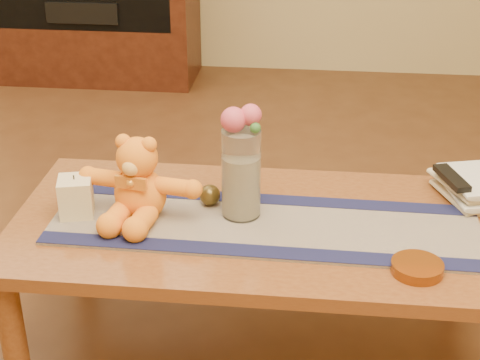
# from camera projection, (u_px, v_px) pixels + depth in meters

# --- Properties ---
(floor) EXTENTS (5.50, 5.50, 0.00)m
(floor) POSITION_uv_depth(u_px,v_px,m) (256.00, 346.00, 2.27)
(floor) COLOR #4F2B16
(floor) RESTS_ON ground
(coffee_table_top) EXTENTS (1.40, 0.70, 0.04)m
(coffee_table_top) POSITION_uv_depth(u_px,v_px,m) (257.00, 228.00, 2.08)
(coffee_table_top) COLOR brown
(coffee_table_top) RESTS_ON floor
(table_leg_fl) EXTENTS (0.07, 0.07, 0.41)m
(table_leg_fl) POSITION_uv_depth(u_px,v_px,m) (14.00, 340.00, 1.99)
(table_leg_fl) COLOR brown
(table_leg_fl) RESTS_ON floor
(table_leg_bl) EXTENTS (0.07, 0.07, 0.41)m
(table_leg_bl) POSITION_uv_depth(u_px,v_px,m) (78.00, 231.00, 2.50)
(table_leg_bl) COLOR brown
(table_leg_bl) RESTS_ON floor
(table_leg_br) EXTENTS (0.07, 0.07, 0.41)m
(table_leg_br) POSITION_uv_depth(u_px,v_px,m) (460.00, 253.00, 2.38)
(table_leg_br) COLOR brown
(table_leg_br) RESTS_ON floor
(persian_runner) EXTENTS (1.21, 0.37, 0.01)m
(persian_runner) POSITION_uv_depth(u_px,v_px,m) (264.00, 225.00, 2.04)
(persian_runner) COLOR #211948
(persian_runner) RESTS_ON coffee_table_top
(runner_border_near) EXTENTS (1.20, 0.08, 0.00)m
(runner_border_near) POSITION_uv_depth(u_px,v_px,m) (259.00, 251.00, 1.91)
(runner_border_near) COLOR #15173F
(runner_border_near) RESTS_ON persian_runner
(runner_border_far) EXTENTS (1.20, 0.08, 0.00)m
(runner_border_far) POSITION_uv_depth(u_px,v_px,m) (269.00, 199.00, 2.17)
(runner_border_far) COLOR #15173F
(runner_border_far) RESTS_ON persian_runner
(teddy_bear) EXTENTS (0.38, 0.33, 0.23)m
(teddy_bear) POSITION_uv_depth(u_px,v_px,m) (139.00, 178.00, 2.04)
(teddy_bear) COLOR orange
(teddy_bear) RESTS_ON persian_runner
(pillar_candle) EXTENTS (0.11, 0.11, 0.11)m
(pillar_candle) POSITION_uv_depth(u_px,v_px,m) (76.00, 197.00, 2.07)
(pillar_candle) COLOR beige
(pillar_candle) RESTS_ON persian_runner
(candle_wick) EXTENTS (0.00, 0.00, 0.01)m
(candle_wick) POSITION_uv_depth(u_px,v_px,m) (74.00, 177.00, 2.04)
(candle_wick) COLOR black
(candle_wick) RESTS_ON pillar_candle
(glass_vase) EXTENTS (0.11, 0.11, 0.26)m
(glass_vase) POSITION_uv_depth(u_px,v_px,m) (241.00, 173.00, 2.03)
(glass_vase) COLOR silver
(glass_vase) RESTS_ON persian_runner
(potpourri_fill) EXTENTS (0.09, 0.09, 0.18)m
(potpourri_fill) POSITION_uv_depth(u_px,v_px,m) (241.00, 186.00, 2.05)
(potpourri_fill) COLOR beige
(potpourri_fill) RESTS_ON glass_vase
(rose_left) EXTENTS (0.07, 0.07, 0.07)m
(rose_left) POSITION_uv_depth(u_px,v_px,m) (233.00, 120.00, 1.95)
(rose_left) COLOR #C7465F
(rose_left) RESTS_ON glass_vase
(rose_right) EXTENTS (0.06, 0.06, 0.06)m
(rose_right) POSITION_uv_depth(u_px,v_px,m) (251.00, 115.00, 1.96)
(rose_right) COLOR #C7465F
(rose_right) RESTS_ON glass_vase
(blue_flower_back) EXTENTS (0.04, 0.04, 0.04)m
(blue_flower_back) POSITION_uv_depth(u_px,v_px,m) (246.00, 116.00, 1.99)
(blue_flower_back) COLOR #495FA0
(blue_flower_back) RESTS_ON glass_vase
(blue_flower_side) EXTENTS (0.04, 0.04, 0.04)m
(blue_flower_side) POSITION_uv_depth(u_px,v_px,m) (231.00, 121.00, 1.99)
(blue_flower_side) COLOR #495FA0
(blue_flower_side) RESTS_ON glass_vase
(leaf_sprig) EXTENTS (0.03, 0.03, 0.03)m
(leaf_sprig) POSITION_uv_depth(u_px,v_px,m) (255.00, 128.00, 1.95)
(leaf_sprig) COLOR #33662D
(leaf_sprig) RESTS_ON glass_vase
(bronze_ball) EXTENTS (0.08, 0.08, 0.06)m
(bronze_ball) POSITION_uv_depth(u_px,v_px,m) (210.00, 195.00, 2.13)
(bronze_ball) COLOR #483918
(bronze_ball) RESTS_ON persian_runner
(book_bottom) EXTENTS (0.23, 0.27, 0.02)m
(book_bottom) POSITION_uv_depth(u_px,v_px,m) (447.00, 199.00, 2.17)
(book_bottom) COLOR beige
(book_bottom) RESTS_ON coffee_table_top
(book_lower) EXTENTS (0.21, 0.26, 0.02)m
(book_lower) POSITION_uv_depth(u_px,v_px,m) (450.00, 194.00, 2.16)
(book_lower) COLOR beige
(book_lower) RESTS_ON book_bottom
(book_upper) EXTENTS (0.24, 0.27, 0.02)m
(book_upper) POSITION_uv_depth(u_px,v_px,m) (446.00, 187.00, 2.15)
(book_upper) COLOR beige
(book_upper) RESTS_ON book_lower
(book_top) EXTENTS (0.22, 0.26, 0.02)m
(book_top) POSITION_uv_depth(u_px,v_px,m) (451.00, 182.00, 2.14)
(book_top) COLOR beige
(book_top) RESTS_ON book_upper
(tv_remote) EXTENTS (0.09, 0.17, 0.02)m
(tv_remote) POSITION_uv_depth(u_px,v_px,m) (452.00, 178.00, 2.13)
(tv_remote) COLOR black
(tv_remote) RESTS_ON book_top
(amber_dish) EXTENTS (0.14, 0.14, 0.03)m
(amber_dish) POSITION_uv_depth(u_px,v_px,m) (417.00, 268.00, 1.84)
(amber_dish) COLOR #BF5914
(amber_dish) RESTS_ON coffee_table_top
(stereo_lower) EXTENTS (0.42, 0.28, 0.12)m
(stereo_lower) POSITION_uv_depth(u_px,v_px,m) (88.00, 8.00, 4.26)
(stereo_lower) COLOR black
(stereo_lower) RESTS_ON media_cabinet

